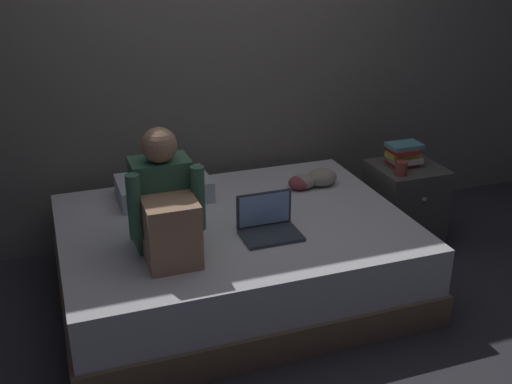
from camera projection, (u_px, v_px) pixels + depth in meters
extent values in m
plane|color=#2D2D33|center=(284.00, 310.00, 3.56)|extent=(8.00, 8.00, 0.00)
cube|color=slate|center=(220.00, 38.00, 4.07)|extent=(5.60, 0.10, 2.70)
cube|color=#7A6047|center=(235.00, 276.00, 3.73)|extent=(2.00, 1.50, 0.19)
cube|color=silver|center=(234.00, 242.00, 3.63)|extent=(1.96, 1.46, 0.28)
cube|color=#474442|center=(404.00, 203.00, 4.26)|extent=(0.44, 0.44, 0.55)
sphere|color=gray|center=(424.00, 200.00, 4.03)|extent=(0.04, 0.04, 0.04)
cube|color=#38664C|center=(162.00, 203.00, 3.22)|extent=(0.30, 0.20, 0.48)
sphere|color=#A87C5E|center=(159.00, 145.00, 3.07)|extent=(0.18, 0.18, 0.18)
cube|color=#A87C5E|center=(172.00, 233.00, 3.06)|extent=(0.26, 0.24, 0.34)
cylinder|color=#38664C|center=(135.00, 207.00, 3.03)|extent=(0.07, 0.07, 0.34)
cylinder|color=#38664C|center=(198.00, 198.00, 3.13)|extent=(0.07, 0.07, 0.34)
cube|color=#333842|center=(271.00, 236.00, 3.38)|extent=(0.32, 0.22, 0.02)
cube|color=#333842|center=(264.00, 209.00, 3.44)|extent=(0.32, 0.01, 0.20)
cube|color=#8CB2EA|center=(264.00, 209.00, 3.43)|extent=(0.29, 0.00, 0.18)
cube|color=silver|center=(164.00, 188.00, 3.84)|extent=(0.56, 0.36, 0.13)
cube|color=#9E2D28|center=(402.00, 163.00, 4.17)|extent=(0.18, 0.15, 0.02)
cube|color=beige|center=(405.00, 160.00, 4.14)|extent=(0.20, 0.15, 0.04)
cube|color=gold|center=(403.00, 154.00, 4.13)|extent=(0.21, 0.12, 0.04)
cube|color=#9E2D28|center=(402.00, 150.00, 4.11)|extent=(0.17, 0.16, 0.03)
cube|color=teal|center=(404.00, 145.00, 4.11)|extent=(0.22, 0.15, 0.03)
cylinder|color=#933833|center=(401.00, 168.00, 3.99)|extent=(0.08, 0.08, 0.09)
ellipsoid|color=gray|center=(322.00, 177.00, 4.04)|extent=(0.20, 0.17, 0.11)
ellipsoid|color=#8E3D47|center=(300.00, 183.00, 3.98)|extent=(0.16, 0.14, 0.09)
ellipsoid|color=gray|center=(303.00, 182.00, 3.99)|extent=(0.17, 0.14, 0.09)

